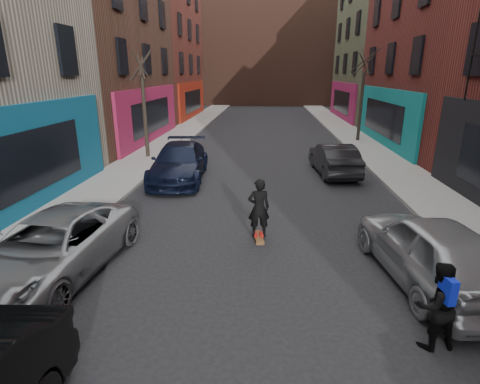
# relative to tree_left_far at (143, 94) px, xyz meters

# --- Properties ---
(sidewalk_left) EXTENTS (2.50, 84.00, 0.13)m
(sidewalk_left) POSITION_rel_tree_left_far_xyz_m (-0.05, 12.00, -3.31)
(sidewalk_left) COLOR gray
(sidewalk_left) RESTS_ON ground
(sidewalk_right) EXTENTS (2.50, 84.00, 0.13)m
(sidewalk_right) POSITION_rel_tree_left_far_xyz_m (12.45, 12.00, -3.31)
(sidewalk_right) COLOR gray
(sidewalk_right) RESTS_ON ground
(building_far) EXTENTS (40.00, 10.00, 14.00)m
(building_far) POSITION_rel_tree_left_far_xyz_m (6.20, 38.00, 3.62)
(building_far) COLOR #47281E
(building_far) RESTS_ON ground
(tree_left_far) EXTENTS (2.00, 2.00, 6.50)m
(tree_left_far) POSITION_rel_tree_left_far_xyz_m (0.00, 0.00, 0.00)
(tree_left_far) COLOR black
(tree_left_far) RESTS_ON sidewalk_left
(tree_right_far) EXTENTS (2.00, 2.00, 6.80)m
(tree_right_far) POSITION_rel_tree_left_far_xyz_m (12.40, 6.00, 0.15)
(tree_right_far) COLOR black
(tree_right_far) RESTS_ON sidewalk_right
(parked_left_far) EXTENTS (2.69, 5.10, 1.37)m
(parked_left_far) POSITION_rel_tree_left_far_xyz_m (1.60, -12.03, -2.70)
(parked_left_far) COLOR gray
(parked_left_far) RESTS_ON ground
(parked_left_end) EXTENTS (2.49, 5.38, 1.52)m
(parked_left_end) POSITION_rel_tree_left_far_xyz_m (2.65, -3.93, -2.62)
(parked_left_end) COLOR black
(parked_left_end) RESTS_ON ground
(parked_right_far) EXTENTS (2.41, 4.76, 1.56)m
(parked_right_far) POSITION_rel_tree_left_far_xyz_m (9.95, -11.74, -2.60)
(parked_right_far) COLOR #969A9E
(parked_right_far) RESTS_ON ground
(parked_right_end) EXTENTS (1.84, 4.37, 1.40)m
(parked_right_end) POSITION_rel_tree_left_far_xyz_m (9.40, -2.50, -2.68)
(parked_right_end) COLOR black
(parked_right_end) RESTS_ON ground
(skateboard) EXTENTS (0.35, 0.83, 0.10)m
(skateboard) POSITION_rel_tree_left_far_xyz_m (6.19, -9.78, -3.33)
(skateboard) COLOR brown
(skateboard) RESTS_ON ground
(skateboarder) EXTENTS (0.65, 0.49, 1.64)m
(skateboarder) POSITION_rel_tree_left_far_xyz_m (6.19, -9.78, -2.46)
(skateboarder) COLOR black
(skateboarder) RESTS_ON skateboard
(pedestrian) EXTENTS (0.85, 0.72, 1.55)m
(pedestrian) POSITION_rel_tree_left_far_xyz_m (9.20, -13.83, -2.59)
(pedestrian) COLOR black
(pedestrian) RESTS_ON ground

